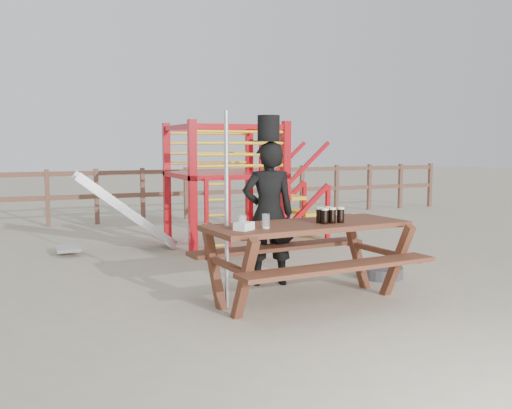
# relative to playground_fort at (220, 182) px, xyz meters

# --- Properties ---
(ground) EXTENTS (60.00, 60.00, 0.00)m
(ground) POSITION_rel_playground_fort_xyz_m (-0.12, -3.58, -1.07)
(ground) COLOR tan
(ground) RESTS_ON ground
(back_fence) EXTENTS (15.09, 0.09, 1.20)m
(back_fence) POSITION_rel_playground_fort_xyz_m (-0.12, 3.42, -0.34)
(back_fence) COLOR brown
(back_fence) RESTS_ON ground
(playground_fort) EXTENTS (4.71, 1.84, 2.10)m
(playground_fort) POSITION_rel_playground_fort_xyz_m (0.00, 0.00, 0.00)
(playground_fort) COLOR #B50C14
(playground_fort) RESTS_ON ground
(picnic_table) EXTENTS (2.36, 1.73, 0.87)m
(picnic_table) POSITION_rel_playground_fort_xyz_m (-0.34, -3.81, -0.53)
(picnic_table) COLOR brown
(picnic_table) RESTS_ON ground
(man_with_hat) EXTENTS (0.72, 0.56, 2.07)m
(man_with_hat) POSITION_rel_playground_fort_xyz_m (-0.41, -2.94, -0.15)
(man_with_hat) COLOR black
(man_with_hat) RESTS_ON ground
(metal_pole) EXTENTS (0.05, 0.05, 2.06)m
(metal_pole) POSITION_rel_playground_fort_xyz_m (-1.22, -3.66, -0.04)
(metal_pole) COLOR #B2B2B7
(metal_pole) RESTS_ON ground
(parasol_base) EXTENTS (0.59, 0.59, 0.25)m
(parasol_base) POSITION_rel_playground_fort_xyz_m (1.08, -3.16, -1.00)
(parasol_base) COLOR #3A393F
(parasol_base) RESTS_ON ground
(paper_bag) EXTENTS (0.23, 0.22, 0.08)m
(paper_bag) POSITION_rel_playground_fort_xyz_m (-1.16, -4.00, -0.17)
(paper_bag) COLOR white
(paper_bag) RESTS_ON picnic_table
(stout_pints) EXTENTS (0.29, 0.19, 0.17)m
(stout_pints) POSITION_rel_playground_fort_xyz_m (-0.12, -3.88, -0.12)
(stout_pints) COLOR black
(stout_pints) RESTS_ON picnic_table
(empty_glasses) EXTENTS (0.33, 0.08, 0.15)m
(empty_glasses) POSITION_rel_playground_fort_xyz_m (-1.04, -3.99, -0.14)
(empty_glasses) COLOR silver
(empty_glasses) RESTS_ON picnic_table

